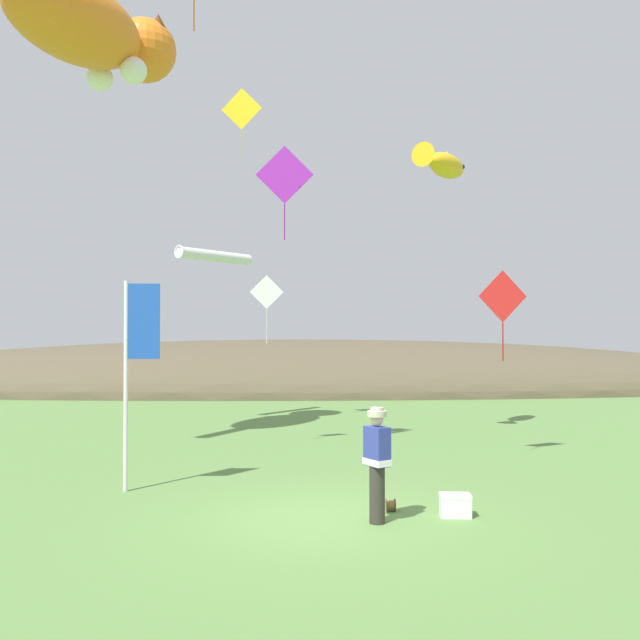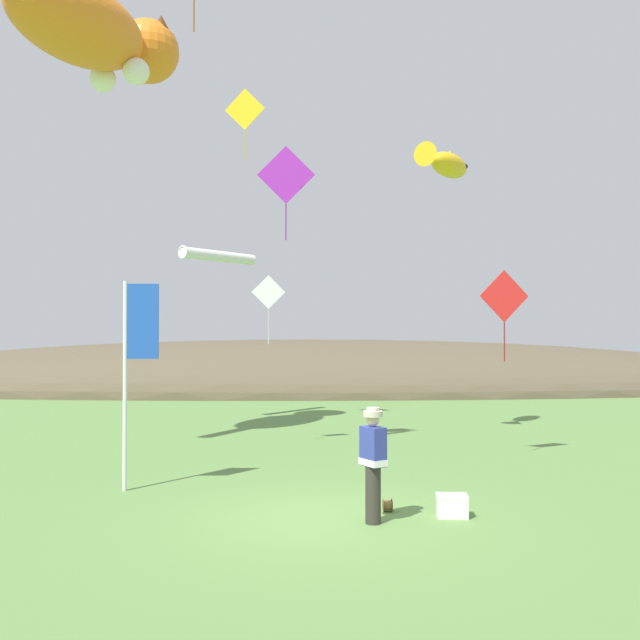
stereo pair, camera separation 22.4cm
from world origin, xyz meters
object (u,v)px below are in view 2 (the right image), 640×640
(picnic_cooler, at_px, (452,506))
(kite_diamond_violet, at_px, (286,175))
(kite_fish_windsock, at_px, (445,163))
(kite_spool, at_px, (388,505))
(kite_giant_cat, at_px, (94,32))
(kite_diamond_gold, at_px, (245,110))
(kite_tube_streamer, at_px, (218,256))
(kite_diamond_white, at_px, (268,293))
(kite_diamond_red, at_px, (504,297))
(festival_attendant, at_px, (373,461))
(festival_banner_pole, at_px, (134,353))

(picnic_cooler, xyz_separation_m, kite_diamond_violet, (-2.79, 6.24, 6.64))
(kite_fish_windsock, height_order, kite_diamond_violet, kite_fish_windsock)
(kite_fish_windsock, bearing_deg, kite_spool, -107.76)
(kite_giant_cat, distance_m, kite_diamond_gold, 4.97)
(kite_fish_windsock, relative_size, kite_tube_streamer, 0.92)
(kite_giant_cat, xyz_separation_m, kite_diamond_white, (4.46, 0.00, -6.69))
(kite_tube_streamer, bearing_deg, kite_spool, -70.73)
(kite_giant_cat, xyz_separation_m, kite_diamond_red, (10.00, -1.88, -6.87))
(festival_attendant, relative_size, kite_diamond_violet, 0.76)
(festival_banner_pole, xyz_separation_m, kite_tube_streamer, (0.32, 10.41, 2.94))
(kite_diamond_white, height_order, kite_diamond_violet, kite_diamond_violet)
(festival_attendant, height_order, picnic_cooler, festival_attendant)
(kite_giant_cat, bearing_deg, festival_banner_pole, -65.75)
(festival_attendant, height_order, kite_diamond_white, kite_diamond_white)
(picnic_cooler, height_order, kite_tube_streamer, kite_tube_streamer)
(kite_diamond_red, bearing_deg, festival_banner_pole, -158.88)
(kite_diamond_violet, bearing_deg, festival_banner_pole, -122.84)
(kite_fish_windsock, bearing_deg, kite_diamond_white, -162.93)
(kite_tube_streamer, bearing_deg, kite_diamond_white, -70.64)
(kite_spool, distance_m, kite_diamond_white, 7.92)
(kite_diamond_red, bearing_deg, picnic_cooler, -114.35)
(kite_spool, bearing_deg, kite_diamond_red, 55.03)
(kite_diamond_white, bearing_deg, picnic_cooler, -64.80)
(kite_giant_cat, xyz_separation_m, kite_diamond_violet, (4.93, -0.68, -3.81))
(festival_banner_pole, bearing_deg, kite_diamond_gold, 80.54)
(kite_tube_streamer, bearing_deg, kite_giant_cat, -114.59)
(kite_tube_streamer, relative_size, kite_diamond_white, 1.51)
(kite_diamond_gold, height_order, kite_diamond_violet, kite_diamond_gold)
(kite_giant_cat, height_order, kite_diamond_violet, kite_giant_cat)
(picnic_cooler, height_order, kite_giant_cat, kite_giant_cat)
(picnic_cooler, height_order, kite_diamond_gold, kite_diamond_gold)
(kite_diamond_violet, relative_size, kite_diamond_red, 1.11)
(kite_diamond_red, bearing_deg, kite_diamond_white, 161.21)
(festival_attendant, relative_size, festival_banner_pole, 0.46)
(kite_diamond_gold, xyz_separation_m, kite_diamond_white, (0.89, -3.33, -5.76))
(kite_diamond_gold, bearing_deg, kite_giant_cat, -137.06)
(kite_diamond_gold, bearing_deg, festival_attendant, -74.92)
(festival_attendant, height_order, kite_diamond_red, kite_diamond_red)
(kite_tube_streamer, xyz_separation_m, kite_diamond_violet, (2.40, -6.19, 1.34))
(kite_fish_windsock, distance_m, kite_tube_streamer, 8.19)
(kite_diamond_violet, bearing_deg, kite_diamond_red, -13.35)
(festival_attendant, relative_size, kite_giant_cat, 0.26)
(festival_banner_pole, height_order, kite_diamond_violet, kite_diamond_violet)
(picnic_cooler, height_order, festival_banner_pole, festival_banner_pole)
(kite_diamond_gold, bearing_deg, festival_banner_pole, -99.46)
(kite_diamond_gold, bearing_deg, kite_fish_windsock, -17.76)
(kite_tube_streamer, bearing_deg, picnic_cooler, -67.33)
(festival_attendant, distance_m, kite_diamond_violet, 8.95)
(kite_spool, distance_m, picnic_cooler, 1.05)
(kite_diamond_violet, bearing_deg, kite_giant_cat, 172.14)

